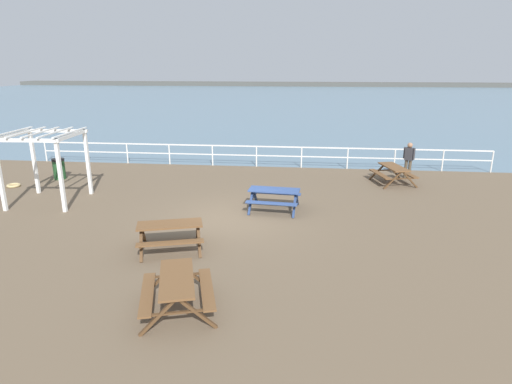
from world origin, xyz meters
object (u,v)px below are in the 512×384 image
picnic_table_near_right (274,194)px  picnic_table_mid_centre (393,171)px  picnic_table_near_left (170,230)px  visitor (409,158)px  litter_bin (59,169)px  picnic_table_far_left (177,285)px  lattice_pergola (44,150)px

picnic_table_near_right → picnic_table_mid_centre: (4.96, 4.15, 0.00)m
picnic_table_near_left → visitor: (8.48, 8.89, 0.36)m
visitor → litter_bin: size_ratio=1.75×
picnic_table_mid_centre → picnic_table_far_left: (-6.54, -10.93, 0.00)m
lattice_pergola → picnic_table_near_right: bearing=-3.4°
picnic_table_near_right → picnic_table_far_left: 6.96m
visitor → lattice_pergola: bearing=143.3°
picnic_table_near_left → litter_bin: size_ratio=2.27×
picnic_table_near_left → litter_bin: 10.20m
picnic_table_near_right → litter_bin: size_ratio=2.03×
picnic_table_far_left → visitor: 14.04m
lattice_pergola → picnic_table_near_left: bearing=-35.7°
picnic_table_near_right → picnic_table_mid_centre: size_ratio=0.91×
picnic_table_near_right → lattice_pergola: (-8.57, 0.02, 1.41)m
picnic_table_far_left → lattice_pergola: lattice_pergola is taller
picnic_table_near_right → picnic_table_mid_centre: bearing=45.1°
lattice_pergola → litter_bin: lattice_pergola is taller
litter_bin → picnic_table_mid_centre: bearing=3.3°
picnic_table_near_left → picnic_table_near_right: (2.68, 3.73, 0.00)m
picnic_table_near_right → lattice_pergola: lattice_pergola is taller
picnic_table_far_left → visitor: size_ratio=1.30×
picnic_table_far_left → lattice_pergola: bearing=29.2°
picnic_table_near_left → picnic_table_mid_centre: (7.64, 7.88, 0.00)m
picnic_table_mid_centre → litter_bin: (-15.05, -0.87, -0.10)m
picnic_table_far_left → litter_bin: size_ratio=2.27×
picnic_table_mid_centre → visitor: (0.84, 1.01, 0.36)m
picnic_table_near_right → lattice_pergola: size_ratio=0.71×
visitor → picnic_table_far_left: bearing=-178.1°
picnic_table_near_left → picnic_table_near_right: size_ratio=1.12×
visitor → picnic_table_near_left: bearing=170.0°
picnic_table_near_left → visitor: 12.29m
picnic_table_mid_centre → picnic_table_near_right: bearing=115.6°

